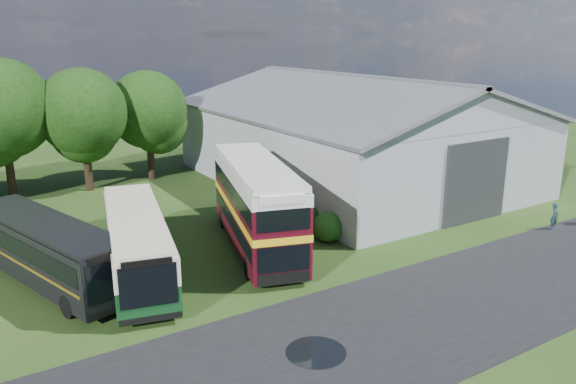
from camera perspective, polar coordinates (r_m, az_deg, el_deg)
ground at (r=23.88m, az=1.65°, el=-11.79°), size 120.00×120.00×0.00m
asphalt_road at (r=23.54m, az=12.08°, el=-12.59°), size 60.00×8.00×0.02m
puddle at (r=20.99m, az=2.85°, el=-15.99°), size 2.20×2.20×0.01m
storage_shed at (r=43.51m, az=6.42°, el=6.56°), size 18.80×24.80×8.15m
tree_mid at (r=42.80m, az=-27.09°, el=7.53°), size 6.80×6.80×9.60m
tree_right_a at (r=42.63m, az=-20.16°, el=7.58°), size 6.26×6.26×8.83m
tree_right_b at (r=44.72m, az=-14.06°, el=8.08°), size 5.98×5.98×8.45m
shrub_front at (r=31.32m, az=4.06°, el=-4.93°), size 1.70×1.70×1.70m
shrub_mid at (r=32.85m, az=2.00°, el=-3.90°), size 1.60×1.60×1.60m
shrub_back at (r=34.43m, az=0.13°, el=-2.95°), size 1.80×1.80×1.80m
bus_green_single at (r=27.33m, az=-15.10°, el=-5.00°), size 4.97×11.27×3.03m
bus_maroon_double at (r=29.50m, az=-3.20°, el=-1.42°), size 5.82×11.26×4.70m
bus_dark_single at (r=27.87m, az=-23.34°, el=-5.42°), size 5.49×11.11×2.99m
visitor_a at (r=36.25m, az=25.46°, el=-2.25°), size 0.67×0.56×1.58m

